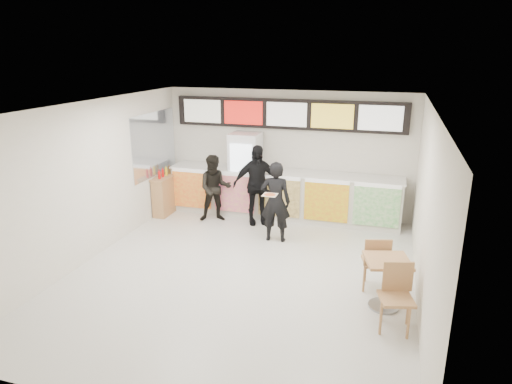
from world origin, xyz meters
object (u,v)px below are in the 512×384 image
at_px(condiment_ledge, 165,195).
at_px(customer_mid, 256,185).
at_px(service_counter, 282,195).
at_px(customer_main, 275,202).
at_px(drinks_fridge, 245,174).
at_px(customer_left, 215,188).
at_px(cafe_table, 386,274).

bearing_deg(condiment_ledge, customer_mid, 0.99).
relative_size(service_counter, customer_main, 3.23).
xyz_separation_m(customer_main, condiment_ledge, (-3.01, 0.83, -0.38)).
xyz_separation_m(drinks_fridge, customer_left, (-0.53, -0.68, -0.21)).
height_order(service_counter, customer_left, customer_left).
height_order(service_counter, customer_main, customer_main).
bearing_deg(customer_mid, condiment_ledge, 152.30).
distance_m(customer_left, cafe_table, 4.87).
distance_m(service_counter, customer_main, 1.46).
relative_size(service_counter, drinks_fridge, 2.78).
bearing_deg(customer_mid, drinks_fridge, 99.93).
bearing_deg(customer_main, drinks_fridge, -57.94).
height_order(drinks_fridge, customer_main, drinks_fridge).
distance_m(service_counter, condiment_ledge, 2.88).
height_order(drinks_fridge, cafe_table, drinks_fridge).
relative_size(service_counter, customer_mid, 3.00).
xyz_separation_m(customer_left, customer_mid, (0.97, 0.12, 0.14)).
height_order(customer_mid, condiment_ledge, customer_mid).
distance_m(service_counter, drinks_fridge, 1.03).
distance_m(drinks_fridge, condiment_ledge, 2.04).
bearing_deg(customer_mid, service_counter, 19.30).
bearing_deg(service_counter, customer_main, -82.36).
bearing_deg(condiment_ledge, service_counter, 11.68).
bearing_deg(drinks_fridge, customer_left, -127.74).
distance_m(drinks_fridge, customer_mid, 0.72).
bearing_deg(customer_left, condiment_ledge, 154.39).
height_order(service_counter, condiment_ledge, service_counter).
relative_size(customer_left, condiment_ledge, 1.40).
bearing_deg(cafe_table, customer_main, 122.83).
height_order(drinks_fridge, condiment_ledge, drinks_fridge).
relative_size(service_counter, cafe_table, 3.22).
height_order(customer_left, cafe_table, customer_left).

